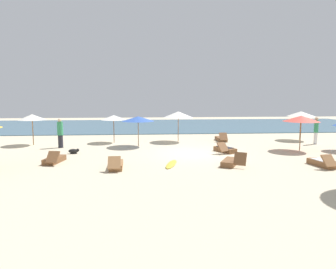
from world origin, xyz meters
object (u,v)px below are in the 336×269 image
Objects in this scene: lounger_1 at (116,165)px; surfboard at (171,164)px; umbrella_4 at (114,118)px; umbrella_6 at (301,114)px; umbrella_7 at (301,119)px; umbrella_3 at (178,115)px; lounger_4 at (323,163)px; person_0 at (60,133)px; lounger_3 at (221,139)px; lounger_0 at (54,160)px; lounger_5 at (225,149)px; lounger_2 at (231,162)px; dog at (74,151)px; person_1 at (316,130)px; umbrella_5 at (138,119)px; umbrella_0 at (32,117)px.

lounger_1 is 2.73m from surfboard.
umbrella_6 is (14.19, 0.12, 0.19)m from umbrella_4.
umbrella_4 is at bearing 160.19° from umbrella_7.
umbrella_6 is at bearing 0.32° from umbrella_3.
umbrella_6 reaches higher than umbrella_7.
lounger_1 reaches higher than surfboard.
person_0 is (-14.12, 6.48, 0.80)m from lounger_4.
lounger_3 reaches higher than lounger_4.
lounger_0 is at bearing -170.59° from umbrella_7.
umbrella_3 is 7.96m from surfboard.
lounger_4 is at bearing -2.09° from lounger_1.
umbrella_6 is 1.24× the size of lounger_5.
dog is (-8.39, 3.71, -0.01)m from lounger_2.
lounger_0 is 0.91× the size of person_0.
lounger_0 reaches higher than surfboard.
lounger_4 is at bearing -104.03° from umbrella_7.
lounger_3 is 9.02m from lounger_4.
umbrella_3 is at bearing 0.83° from umbrella_4.
umbrella_7 is 1.15× the size of person_1.
umbrella_3 reaches higher than lounger_1.
person_0 is at bearing -178.34° from umbrella_5.
umbrella_7 is at bearing -13.51° from umbrella_5.
lounger_0 is (-2.39, -6.64, -1.66)m from umbrella_4.
umbrella_0 is 10.24m from umbrella_3.
lounger_1 is 0.89× the size of person_1.
umbrella_0 is at bearing -176.60° from lounger_3.
lounger_3 is (6.20, 1.94, -1.70)m from umbrella_5.
lounger_2 is (8.83, -1.28, 0.00)m from lounger_0.
umbrella_5 is at bearing -8.90° from umbrella_0.
lounger_2 is 0.89× the size of person_0.
lounger_0 is at bearing -164.18° from person_1.
umbrella_6 is (12.38, 1.98, 0.15)m from umbrella_5.
lounger_3 is at bearing 0.25° from umbrella_3.
umbrella_7 reaches higher than umbrella_4.
lounger_1 is at bearing -54.22° from dog.
lounger_3 is 2.63× the size of dog.
person_0 is (-9.73, 5.91, 0.80)m from lounger_2.
lounger_0 is at bearing -147.10° from lounger_3.
person_0 reaches higher than dog.
umbrella_4 is at bearing -179.17° from umbrella_3.
umbrella_3 is 8.35m from person_0.
umbrella_7 reaches higher than umbrella_5.
lounger_3 is (1.57, 8.00, -0.00)m from lounger_2.
lounger_5 is (12.56, -3.72, -1.76)m from umbrella_0.
umbrella_0 is 5.53m from umbrella_4.
person_1 is (14.27, -1.93, -0.83)m from umbrella_4.
person_1 is (6.25, -2.01, 0.83)m from lounger_3.
umbrella_7 reaches higher than lounger_3.
umbrella_4 is at bearing 70.22° from lounger_0.
person_1 is 0.95× the size of surfboard.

